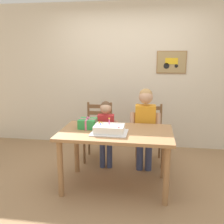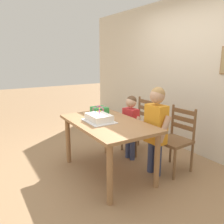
{
  "view_description": "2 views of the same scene",
  "coord_description": "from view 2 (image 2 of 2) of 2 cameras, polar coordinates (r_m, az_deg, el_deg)",
  "views": [
    {
      "loc": [
        0.44,
        -3.1,
        1.72
      ],
      "look_at": [
        -0.05,
        -0.02,
        1.01
      ],
      "focal_mm": 41.64,
      "sensor_mm": 36.0,
      "label": 1
    },
    {
      "loc": [
        2.58,
        -1.51,
        1.62
      ],
      "look_at": [
        -0.01,
        0.07,
        0.88
      ],
      "focal_mm": 37.07,
      "sensor_mm": 36.0,
      "label": 2
    }
  ],
  "objects": [
    {
      "name": "dining_table",
      "position": [
        3.14,
        -1.09,
        -4.29
      ],
      "size": [
        1.41,
        0.84,
        0.76
      ],
      "color": "#9E7047",
      "rests_on": "ground"
    },
    {
      "name": "birthday_cake",
      "position": [
        3.11,
        -3.25,
        -1.51
      ],
      "size": [
        0.44,
        0.34,
        0.19
      ],
      "color": "silver",
      "rests_on": "dining_table"
    },
    {
      "name": "child_older",
      "position": [
        3.16,
        10.78,
        -2.6
      ],
      "size": [
        0.45,
        0.26,
        1.23
      ],
      "color": "#38426B",
      "rests_on": "ground"
    },
    {
      "name": "child_younger",
      "position": [
        3.62,
        4.6,
        -2.3
      ],
      "size": [
        0.39,
        0.23,
        1.03
      ],
      "color": "#38426B",
      "rests_on": "ground"
    },
    {
      "name": "chair_right",
      "position": [
        3.43,
        15.37,
        -6.49
      ],
      "size": [
        0.45,
        0.45,
        0.92
      ],
      "color": "brown",
      "rests_on": "ground"
    },
    {
      "name": "back_wall",
      "position": [
        4.1,
        19.6,
        8.41
      ],
      "size": [
        6.4,
        0.11,
        2.6
      ],
      "color": "beige",
      "rests_on": "ground"
    },
    {
      "name": "ground_plane",
      "position": [
        3.4,
        -1.04,
        -14.78
      ],
      "size": [
        20.0,
        20.0,
        0.0
      ],
      "primitive_type": "plane",
      "color": "#997551"
    },
    {
      "name": "gift_box_red_large",
      "position": [
        3.46,
        -3.11,
        0.25
      ],
      "size": [
        0.23,
        0.22,
        0.16
      ],
      "color": "#2D8E42",
      "rests_on": "dining_table"
    },
    {
      "name": "chair_left",
      "position": [
        4.0,
        6.83,
        -3.19
      ],
      "size": [
        0.44,
        0.44,
        0.92
      ],
      "color": "brown",
      "rests_on": "ground"
    }
  ]
}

